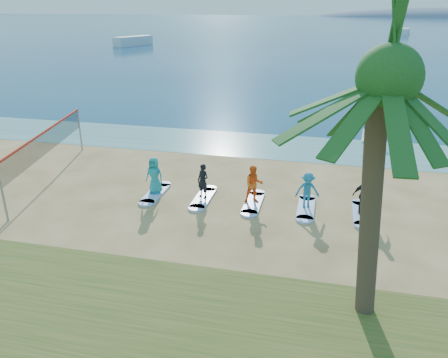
% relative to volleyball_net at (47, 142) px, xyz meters
% --- Properties ---
extents(ground, '(600.00, 600.00, 0.00)m').
position_rel_volleyball_net_xyz_m(ground, '(8.16, -2.73, -1.90)').
color(ground, tan).
rests_on(ground, ground).
extents(shallow_water, '(600.00, 600.00, 0.00)m').
position_rel_volleyball_net_xyz_m(shallow_water, '(8.16, 7.77, -1.90)').
color(shallow_water, teal).
rests_on(shallow_water, ground).
extents(ocean, '(600.00, 600.00, 0.00)m').
position_rel_volleyball_net_xyz_m(ocean, '(8.16, 157.27, -1.90)').
color(ocean, navy).
rests_on(ocean, ground).
extents(volleyball_net, '(1.91, 8.90, 2.50)m').
position_rel_volleyball_net_xyz_m(volleyball_net, '(0.00, 0.00, 0.00)').
color(volleyball_net, gray).
rests_on(volleyball_net, ground).
extents(palm_tree, '(5.60, 5.60, 7.73)m').
position_rel_volleyball_net_xyz_m(palm_tree, '(14.16, -6.92, 4.55)').
color(palm_tree, brown).
rests_on(palm_tree, ground).
extents(paddleboard, '(0.98, 3.05, 0.12)m').
position_rel_volleyball_net_xyz_m(paddleboard, '(15.67, 11.17, -1.84)').
color(paddleboard, silver).
rests_on(paddleboard, ground).
extents(paddleboarder, '(1.06, 1.63, 1.68)m').
position_rel_volleyball_net_xyz_m(paddleboarder, '(15.67, 11.17, -0.94)').
color(paddleboarder, tan).
rests_on(paddleboarder, paddleboard).
extents(boat_offshore_a, '(5.58, 8.97, 1.79)m').
position_rel_volleyball_net_xyz_m(boat_offshore_a, '(-26.25, 68.23, -1.90)').
color(boat_offshore_a, silver).
rests_on(boat_offshore_a, ground).
extents(boat_offshore_b, '(3.16, 6.15, 1.64)m').
position_rel_volleyball_net_xyz_m(boat_offshore_b, '(32.22, 115.03, -1.90)').
color(boat_offshore_b, silver).
rests_on(boat_offshore_b, ground).
extents(surfboard_0, '(0.70, 2.20, 0.09)m').
position_rel_volleyball_net_xyz_m(surfboard_0, '(5.65, -0.58, -1.86)').
color(surfboard_0, '#A1C0FA').
rests_on(surfboard_0, ground).
extents(student_0, '(0.87, 0.62, 1.66)m').
position_rel_volleyball_net_xyz_m(student_0, '(5.65, -0.58, -0.98)').
color(student_0, teal).
rests_on(student_0, surfboard_0).
extents(surfboard_1, '(0.70, 2.20, 0.09)m').
position_rel_volleyball_net_xyz_m(surfboard_1, '(7.90, -0.58, -1.86)').
color(surfboard_1, '#A1C0FA').
rests_on(surfboard_1, ground).
extents(student_1, '(0.66, 0.57, 1.53)m').
position_rel_volleyball_net_xyz_m(student_1, '(7.90, -0.58, -1.05)').
color(student_1, black).
rests_on(student_1, surfboard_1).
extents(surfboard_2, '(0.70, 2.20, 0.09)m').
position_rel_volleyball_net_xyz_m(surfboard_2, '(10.14, -0.58, -1.86)').
color(surfboard_2, '#A1C0FA').
rests_on(surfboard_2, ground).
extents(student_2, '(0.96, 0.85, 1.65)m').
position_rel_volleyball_net_xyz_m(student_2, '(10.14, -0.58, -0.99)').
color(student_2, orange).
rests_on(student_2, surfboard_2).
extents(surfboard_3, '(0.70, 2.20, 0.09)m').
position_rel_volleyball_net_xyz_m(surfboard_3, '(12.39, -0.58, -1.86)').
color(surfboard_3, '#A1C0FA').
rests_on(surfboard_3, ground).
extents(student_3, '(1.09, 0.75, 1.54)m').
position_rel_volleyball_net_xyz_m(student_3, '(12.39, -0.58, -1.04)').
color(student_3, teal).
rests_on(student_3, surfboard_3).
extents(surfboard_4, '(0.70, 2.20, 0.09)m').
position_rel_volleyball_net_xyz_m(surfboard_4, '(14.64, -0.58, -1.86)').
color(surfboard_4, '#A1C0FA').
rests_on(surfboard_4, ground).
extents(student_4, '(0.97, 0.56, 1.56)m').
position_rel_volleyball_net_xyz_m(student_4, '(14.64, -0.58, -1.03)').
color(student_4, black).
rests_on(student_4, surfboard_4).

